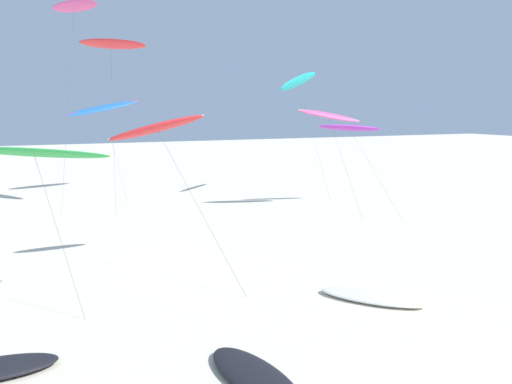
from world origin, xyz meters
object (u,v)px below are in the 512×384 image
flying_kite_5 (298,81)px  grounded_kite_0 (372,297)px  flying_kite_3 (111,44)px  flying_kite_6 (157,128)px  flying_kite_4 (74,6)px  grounded_kite_3 (254,376)px  flying_kite_2 (350,128)px  flying_kite_0 (103,108)px  flying_kite_7 (34,152)px  flying_kite_1 (329,116)px

flying_kite_5 → grounded_kite_0: (-12.83, -30.69, -12.09)m
flying_kite_3 → flying_kite_6: (-1.25, -21.02, -7.06)m
flying_kite_4 → flying_kite_5: flying_kite_4 is taller
grounded_kite_3 → flying_kite_2: bearing=50.6°
flying_kite_0 → flying_kite_7: size_ratio=1.37×
flying_kite_4 → flying_kite_5: size_ratio=1.38×
flying_kite_1 → grounded_kite_0: size_ratio=1.83×
flying_kite_2 → flying_kite_7: size_ratio=1.30×
flying_kite_4 → flying_kite_7: size_ratio=2.45×
flying_kite_0 → flying_kite_6: (-1.91, -31.09, -1.15)m
flying_kite_1 → flying_kite_6: size_ratio=1.03×
flying_kite_1 → grounded_kite_0: 26.44m
flying_kite_6 → grounded_kite_3: bearing=-93.0°
flying_kite_0 → flying_kite_4: 13.70m
flying_kite_7 → flying_kite_0: bearing=75.6°
grounded_kite_0 → flying_kite_7: bearing=154.1°
flying_kite_0 → flying_kite_7: flying_kite_0 is taller
flying_kite_1 → flying_kite_7: flying_kite_1 is taller
flying_kite_1 → flying_kite_3: 21.39m
flying_kite_3 → flying_kite_6: bearing=-93.4°
flying_kite_6 → grounded_kite_3: flying_kite_6 is taller
flying_kite_2 → flying_kite_3: (-20.98, 8.67, 7.82)m
flying_kite_2 → flying_kite_3: size_ratio=0.62×
flying_kite_1 → flying_kite_7: size_ratio=1.23×
flying_kite_3 → flying_kite_5: size_ratio=1.17×
flying_kite_5 → flying_kite_6: (-20.61, -19.76, -3.99)m
flying_kite_1 → flying_kite_7: 30.24m
flying_kite_1 → flying_kite_6: (-19.15, -11.36, -0.45)m
flying_kite_0 → flying_kite_6: size_ratio=1.14×
flying_kite_5 → grounded_kite_3: bearing=-121.2°
flying_kite_5 → grounded_kite_0: size_ratio=2.63×
flying_kite_1 → flying_kite_3: bearing=151.6°
flying_kite_3 → flying_kite_5: flying_kite_3 is taller
flying_kite_0 → flying_kite_7: (-8.92, -34.83, -2.11)m
flying_kite_1 → grounded_kite_3: size_ratio=1.83×
grounded_kite_3 → grounded_kite_0: bearing=28.9°
flying_kite_4 → grounded_kite_3: flying_kite_4 is taller
grounded_kite_0 → grounded_kite_3: (-8.61, -4.76, 0.00)m
flying_kite_6 → grounded_kite_0: 15.67m
flying_kite_5 → flying_kite_7: bearing=-139.6°
flying_kite_3 → flying_kite_7: (-8.26, -24.76, -8.02)m
flying_kite_5 → flying_kite_7: (-27.61, -23.50, -4.95)m
flying_kite_7 → flying_kite_3: bearing=71.6°
flying_kite_6 → grounded_kite_3: 17.67m
flying_kite_0 → flying_kite_2: (20.32, -18.74, -1.92)m
flying_kite_1 → grounded_kite_3: bearing=-126.5°
flying_kite_2 → flying_kite_6: 25.45m
grounded_kite_0 → flying_kite_4: bearing=106.4°
flying_kite_2 → flying_kite_3: bearing=157.6°
flying_kite_5 → grounded_kite_0: 35.39m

